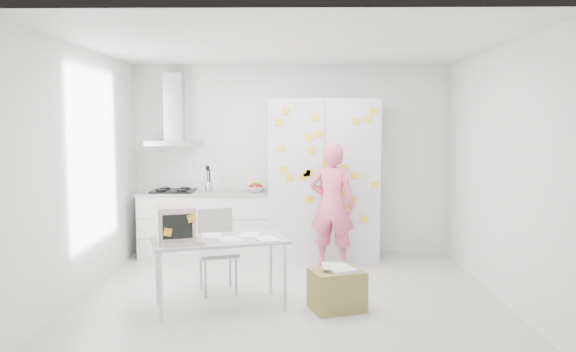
{
  "coord_description": "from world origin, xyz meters",
  "views": [
    {
      "loc": [
        0.07,
        -6.08,
        1.89
      ],
      "look_at": [
        -0.03,
        0.7,
        1.24
      ],
      "focal_mm": 35.0,
      "sensor_mm": 36.0,
      "label": 1
    }
  ],
  "objects_px": {
    "person": "(332,205)",
    "cardboard_box": "(337,289)",
    "chair": "(217,245)",
    "desk": "(192,231)"
  },
  "relations": [
    {
      "from": "person",
      "to": "cardboard_box",
      "type": "distance_m",
      "value": 1.77
    },
    {
      "from": "person",
      "to": "desk",
      "type": "distance_m",
      "value": 2.25
    },
    {
      "from": "desk",
      "to": "cardboard_box",
      "type": "distance_m",
      "value": 1.57
    },
    {
      "from": "chair",
      "to": "person",
      "type": "bearing_deg",
      "value": 19.31
    },
    {
      "from": "person",
      "to": "cardboard_box",
      "type": "relative_size",
      "value": 2.69
    },
    {
      "from": "desk",
      "to": "chair",
      "type": "distance_m",
      "value": 0.72
    },
    {
      "from": "chair",
      "to": "desk",
      "type": "bearing_deg",
      "value": -121.41
    },
    {
      "from": "chair",
      "to": "cardboard_box",
      "type": "relative_size",
      "value": 1.51
    },
    {
      "from": "cardboard_box",
      "to": "desk",
      "type": "bearing_deg",
      "value": -179.77
    },
    {
      "from": "desk",
      "to": "cardboard_box",
      "type": "xyz_separation_m",
      "value": [
        1.46,
        0.01,
        -0.59
      ]
    }
  ]
}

